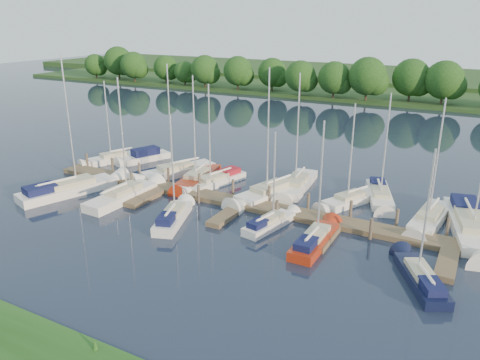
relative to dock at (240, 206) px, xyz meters
The scene contains 23 objects.
ground 7.31m from the dock, 90.00° to the right, with size 260.00×260.00×0.00m, color #182130.
dock is the anchor object (origin of this frame).
mooring_pilings 1.19m from the dock, 90.00° to the left, with size 38.24×2.84×2.00m.
far_shore 67.69m from the dock, 90.00° to the left, with size 180.00×30.00×0.60m, color #224219.
distant_hill 92.69m from the dock, 90.00° to the left, with size 220.00×40.00×1.40m, color #304F22.
treeline 55.12m from the dock, 88.52° to the left, with size 147.31×9.70×8.29m.
sailboat_n_0 18.90m from the dock, 164.69° to the left, with size 3.97×6.89×9.07m.
motorboat 16.96m from the dock, 156.29° to the left, with size 3.63×6.07×1.76m.
sailboat_n_2 10.62m from the dock, 155.64° to the left, with size 5.05×8.65×11.25m.
sailboat_n_3 7.62m from the dock, 150.44° to the left, with size 3.05×8.25×10.42m.
sailboat_n_4 6.07m from the dock, 141.78° to the left, with size 3.46×7.70×9.76m.
sailboat_n_5 3.59m from the dock, 72.88° to the left, with size 4.28×9.07×11.54m.
sailboat_n_6 6.80m from the dock, 69.10° to the left, with size 2.77×8.58×10.88m.
sailboat_n_7 9.27m from the dock, 34.19° to the left, with size 4.10×6.70×8.84m.
sailboat_n_8 12.23m from the dock, 37.71° to the left, with size 3.71×7.50×9.51m.
sailboat_n_9 14.70m from the dock, 16.49° to the left, with size 2.59×7.84×10.01m.
sailboat_n_10 17.45m from the dock, 13.00° to the left, with size 4.62×11.14×13.91m.
sailboat_s_0 15.37m from the dock, 164.96° to the right, with size 4.93×9.92×12.61m.
sailboat_s_1 10.07m from the dock, 163.12° to the right, with size 2.27×8.37×10.79m.
sailboat_s_2 5.72m from the dock, 124.15° to the right, with size 3.29×6.57×8.66m.
sailboat_s_3 4.32m from the dock, 29.54° to the right, with size 2.39×5.86×7.55m.
sailboat_s_4 8.30m from the dock, 22.59° to the right, with size 1.68×6.94×8.98m.
sailboat_s_5 15.56m from the dock, 18.36° to the right, with size 4.08×6.32×8.42m.
Camera 1 is at (16.84, -23.90, 14.90)m, focal length 35.00 mm.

